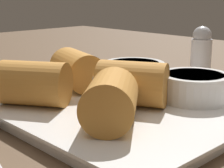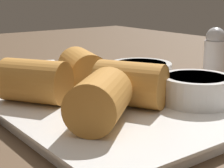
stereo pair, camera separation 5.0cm
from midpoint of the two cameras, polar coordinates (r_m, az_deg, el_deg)
table_surface at (r=40.48cm, az=3.24°, el=-7.44°), size 180.00×140.00×2.00cm
serving_plate at (r=43.32cm, az=3.31°, el=-3.51°), size 30.81×24.64×1.50cm
roll_front_left at (r=40.92cm, az=5.70°, el=0.02°), size 8.88×7.88×4.88cm
roll_front_right at (r=35.03cm, az=2.41°, el=-2.34°), size 8.53×8.84×4.88cm
roll_back_left at (r=42.47cm, az=-9.00°, el=0.44°), size 8.90×8.17×4.88cm
roll_back_right at (r=48.68cm, az=-1.75°, el=2.36°), size 8.72×6.83×4.88cm
dipping_bowl_near at (r=49.88cm, az=7.26°, el=1.62°), size 8.15×8.15×3.05cm
dipping_bowl_far at (r=43.49cm, az=15.95°, el=-0.67°), size 8.15×8.15×3.05cm
napkin at (r=65.42cm, az=-11.31°, el=1.87°), size 19.17×17.69×0.60cm
salt_shaker at (r=56.39cm, az=17.81°, el=3.80°), size 3.03×3.03×8.79cm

